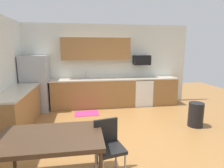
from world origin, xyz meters
The scene contains 17 objects.
ground_plane centered at (0.00, 0.00, 0.00)m, with size 12.00×12.00×0.00m, color #9E6B38.
wall_back centered at (0.00, 2.65, 1.35)m, with size 5.80×0.10×2.70m, color silver.
cabinet_run_back centered at (-0.41, 2.30, 0.45)m, with size 2.69×0.60×0.90m, color olive.
cabinet_run_back_right centered at (1.97, 2.30, 0.45)m, with size 0.86×0.60×0.90m, color olive.
cabinet_run_left centered at (-2.30, 0.80, 0.45)m, with size 0.60×2.00×0.90m, color olive.
countertop_back centered at (0.00, 2.30, 0.92)m, with size 4.80×0.64×0.04m, color beige.
countertop_left centered at (-2.30, 0.80, 0.92)m, with size 0.64×2.00×0.04m, color beige.
upper_cabinets_back centered at (-0.30, 2.43, 1.90)m, with size 2.20×0.34×0.70m, color olive.
refrigerator centered at (-2.18, 2.22, 0.85)m, with size 0.76×0.70×1.70m, color #9EA0A5.
oven_range centered at (1.24, 2.30, 0.46)m, with size 0.60×0.60×0.91m.
microwave centered at (1.24, 2.40, 1.53)m, with size 0.54×0.36×0.32m, color black.
sink_basin centered at (-0.64, 2.30, 0.88)m, with size 0.48×0.40×0.14m, color #A5A8AD.
sink_faucet centered at (-0.64, 2.48, 1.04)m, with size 0.02×0.02×0.24m, color #B2B5BA.
dining_table centered at (-1.20, -1.26, 0.68)m, with size 1.40×0.90×0.74m.
chair_near_table centered at (-0.40, -1.15, 0.50)m, with size 0.48×0.48×0.85m.
trash_bin centered at (1.99, 0.31, 0.30)m, with size 0.36×0.36×0.60m, color black.
floor_mat centered at (-0.66, 1.65, 0.01)m, with size 0.70×0.50×0.01m, color #CC3372.
Camera 1 is at (-0.74, -3.72, 1.90)m, focal length 30.00 mm.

